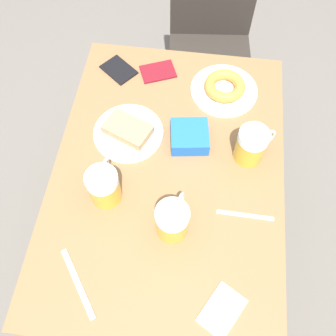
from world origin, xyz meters
name	(u,v)px	position (x,y,z in m)	size (l,w,h in m)	color
ground_plane	(168,241)	(0.00, 0.00, 0.00)	(8.00, 8.00, 0.00)	#666059
table	(168,180)	(0.00, 0.00, 0.69)	(0.74, 1.07, 0.75)	olive
chair	(211,29)	(0.09, 0.89, 0.56)	(0.44, 0.44, 0.94)	#2D2823
plate_with_cake	(128,131)	(-0.15, 0.13, 0.77)	(0.24, 0.24, 0.04)	white
plate_with_donut	(224,88)	(0.16, 0.35, 0.77)	(0.24, 0.24, 0.05)	white
beer_mug_left	(172,220)	(0.04, -0.19, 0.82)	(0.10, 0.14, 0.13)	gold
beer_mug_center	(104,186)	(-0.18, -0.11, 0.82)	(0.10, 0.14, 0.13)	gold
beer_mug_right	(252,145)	(0.25, 0.09, 0.82)	(0.13, 0.11, 0.13)	gold
napkin_folded	(222,310)	(0.20, -0.40, 0.75)	(0.14, 0.15, 0.00)	white
fork	(245,215)	(0.25, -0.12, 0.75)	(0.17, 0.01, 0.00)	silver
knife	(78,283)	(-0.20, -0.38, 0.75)	(0.14, 0.18, 0.00)	silver
passport_near_edge	(158,72)	(-0.09, 0.41, 0.76)	(0.15, 0.13, 0.01)	maroon
passport_far_edge	(119,70)	(-0.24, 0.40, 0.76)	(0.15, 0.15, 0.01)	black
blue_pouch	(190,137)	(0.06, 0.12, 0.78)	(0.14, 0.14, 0.05)	blue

